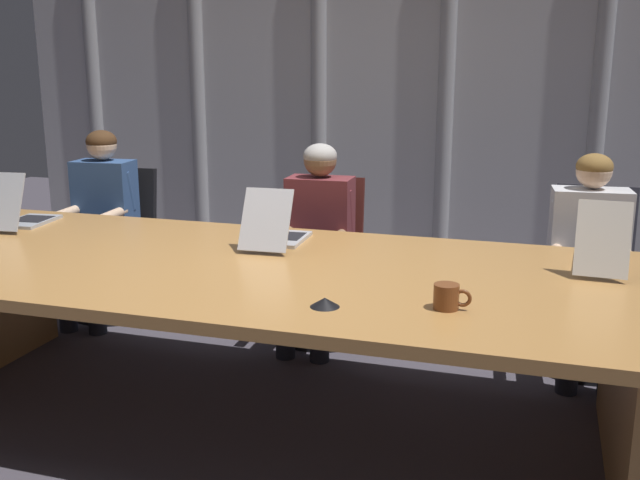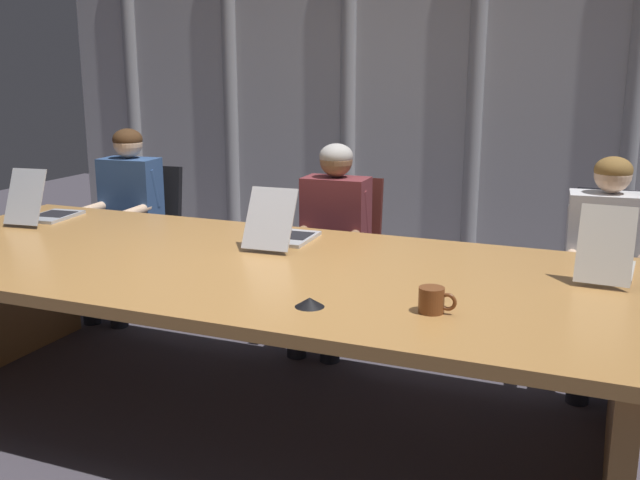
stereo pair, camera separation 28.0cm
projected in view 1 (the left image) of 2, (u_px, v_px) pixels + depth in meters
name	position (u px, v px, depth m)	size (l,w,h in m)	color
ground_plane	(253.00, 419.00, 3.41)	(12.01, 12.01, 0.00)	#47424C
conference_table	(250.00, 296.00, 3.27)	(3.67, 1.49, 0.75)	#B77F42
curtain_backdrop	(381.00, 89.00, 5.47)	(6.01, 0.17, 2.88)	#B2B2B7
laptop_left_end	(22.00, 215.00, 3.98)	(0.26, 0.48, 0.31)	#A8ADB7
laptop_left_mid	(277.00, 233.00, 3.58)	(0.26, 0.48, 0.29)	#BCBCC1
laptop_center	(600.00, 255.00, 3.14)	(0.24, 0.46, 0.32)	beige
office_chair_left_end	(117.00, 258.00, 4.86)	(0.60, 0.60, 0.94)	black
office_chair_left_mid	(324.00, 276.00, 4.44)	(0.60, 0.60, 0.94)	#511E19
office_chair_center	(588.00, 298.00, 4.00)	(0.60, 0.60, 0.96)	#2D2D38
person_left_end	(99.00, 214.00, 4.64)	(0.41, 0.57, 1.21)	#335184
person_left_mid	(316.00, 232.00, 4.22)	(0.40, 0.55, 1.17)	brown
person_center	(590.00, 252.00, 3.79)	(0.44, 0.57, 1.17)	silver
coffee_mug_near	(447.00, 297.00, 2.63)	(0.14, 0.09, 0.09)	brown
conference_mic_middle	(325.00, 302.00, 2.66)	(0.11, 0.11, 0.04)	black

